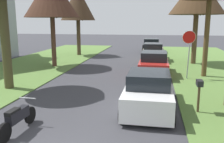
# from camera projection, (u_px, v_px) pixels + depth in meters

# --- Properties ---
(stop_sign_far) EXTENTS (0.82, 0.65, 2.93)m
(stop_sign_far) POSITION_uv_depth(u_px,v_px,m) (189.00, 44.00, 14.92)
(stop_sign_far) COLOR #9EA0A5
(stop_sign_far) RESTS_ON grass_verge_right
(street_tree_left_far) EXTENTS (3.51, 3.51, 6.90)m
(street_tree_left_far) POSITION_uv_depth(u_px,v_px,m) (78.00, 4.00, 25.03)
(street_tree_left_far) COLOR #4D3B2A
(street_tree_left_far) RESTS_ON grass_verge_left
(parked_sedan_white) EXTENTS (1.96, 4.41, 1.57)m
(parked_sedan_white) POSITION_uv_depth(u_px,v_px,m) (149.00, 91.00, 10.07)
(parked_sedan_white) COLOR white
(parked_sedan_white) RESTS_ON ground
(parked_sedan_red) EXTENTS (1.96, 4.41, 1.57)m
(parked_sedan_red) POSITION_uv_depth(u_px,v_px,m) (154.00, 64.00, 16.43)
(parked_sedan_red) COLOR red
(parked_sedan_red) RESTS_ON ground
(parked_sedan_tan) EXTENTS (1.96, 4.41, 1.57)m
(parked_sedan_tan) POSITION_uv_depth(u_px,v_px,m) (153.00, 52.00, 22.52)
(parked_sedan_tan) COLOR tan
(parked_sedan_tan) RESTS_ON ground
(parked_sedan_black) EXTENTS (1.96, 4.41, 1.57)m
(parked_sedan_black) POSITION_uv_depth(u_px,v_px,m) (151.00, 46.00, 28.35)
(parked_sedan_black) COLOR black
(parked_sedan_black) RESTS_ON ground
(parked_motorcycle) EXTENTS (0.60, 2.05, 0.97)m
(parked_motorcycle) POSITION_uv_depth(u_px,v_px,m) (18.00, 118.00, 7.94)
(parked_motorcycle) COLOR black
(parked_motorcycle) RESTS_ON ground
(curbside_mailbox) EXTENTS (0.22, 0.44, 1.27)m
(curbside_mailbox) POSITION_uv_depth(u_px,v_px,m) (199.00, 87.00, 9.49)
(curbside_mailbox) COLOR brown
(curbside_mailbox) RESTS_ON grass_verge_right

